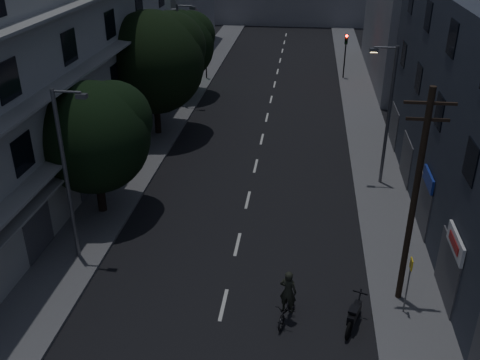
% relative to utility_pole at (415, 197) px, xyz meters
% --- Properties ---
extents(ground, '(160.00, 160.00, 0.00)m').
position_rel_utility_pole_xyz_m(ground, '(-7.16, 17.25, -4.87)').
color(ground, black).
rests_on(ground, ground).
extents(sidewalk_left, '(3.00, 90.00, 0.15)m').
position_rel_utility_pole_xyz_m(sidewalk_left, '(-14.66, 17.25, -4.79)').
color(sidewalk_left, '#565659').
rests_on(sidewalk_left, ground).
extents(sidewalk_right, '(3.00, 90.00, 0.15)m').
position_rel_utility_pole_xyz_m(sidewalk_right, '(0.34, 17.25, -4.79)').
color(sidewalk_right, '#565659').
rests_on(sidewalk_right, ground).
extents(lane_markings, '(0.15, 60.50, 0.01)m').
position_rel_utility_pole_xyz_m(lane_markings, '(-7.16, 23.50, -4.86)').
color(lane_markings, beige).
rests_on(lane_markings, ground).
extents(building_left, '(7.00, 36.00, 14.00)m').
position_rel_utility_pole_xyz_m(building_left, '(-19.13, 10.25, 2.13)').
color(building_left, '#9F9F9A').
rests_on(building_left, ground).
extents(building_far_right, '(6.00, 20.00, 13.00)m').
position_rel_utility_pole_xyz_m(building_far_right, '(4.84, 34.25, 1.63)').
color(building_far_right, slate).
rests_on(building_far_right, ground).
extents(tree_near, '(5.70, 5.70, 7.03)m').
position_rel_utility_pole_xyz_m(tree_near, '(-14.65, 5.47, -0.32)').
color(tree_near, black).
rests_on(tree_near, sidewalk_left).
extents(tree_mid, '(6.97, 6.97, 8.58)m').
position_rel_utility_pole_xyz_m(tree_mid, '(-14.59, 16.79, 0.65)').
color(tree_mid, black).
rests_on(tree_mid, sidewalk_left).
extents(tree_far, '(5.79, 5.79, 7.16)m').
position_rel_utility_pole_xyz_m(tree_far, '(-14.87, 25.68, -0.23)').
color(tree_far, black).
rests_on(tree_far, sidewalk_left).
extents(traffic_signal_far_right, '(0.28, 0.37, 4.10)m').
position_rel_utility_pole_xyz_m(traffic_signal_far_right, '(-0.74, 32.77, -1.77)').
color(traffic_signal_far_right, black).
rests_on(traffic_signal_far_right, sidewalk_right).
extents(traffic_signal_far_left, '(0.28, 0.37, 4.10)m').
position_rel_utility_pole_xyz_m(traffic_signal_far_left, '(-13.75, 31.03, -1.77)').
color(traffic_signal_far_left, black).
rests_on(traffic_signal_far_left, sidewalk_left).
extents(street_lamp_left_near, '(1.51, 0.25, 8.00)m').
position_rel_utility_pole_xyz_m(street_lamp_left_near, '(-14.21, 1.20, -0.27)').
color(street_lamp_left_near, slate).
rests_on(street_lamp_left_near, sidewalk_left).
extents(street_lamp_right, '(1.51, 0.25, 8.00)m').
position_rel_utility_pole_xyz_m(street_lamp_right, '(0.27, 10.65, -0.27)').
color(street_lamp_right, '#505157').
rests_on(street_lamp_right, sidewalk_right).
extents(street_lamp_left_far, '(1.51, 0.25, 8.00)m').
position_rel_utility_pole_xyz_m(street_lamp_left_far, '(-14.21, 22.95, -0.27)').
color(street_lamp_left_far, '#575A5F').
rests_on(street_lamp_left_far, sidewalk_left).
extents(utility_pole, '(1.80, 0.24, 9.00)m').
position_rel_utility_pole_xyz_m(utility_pole, '(0.00, 0.00, 0.00)').
color(utility_pole, black).
rests_on(utility_pole, sidewalk_right).
extents(bus_stop_sign, '(0.06, 0.35, 2.52)m').
position_rel_utility_pole_xyz_m(bus_stop_sign, '(0.07, -0.92, -2.98)').
color(bus_stop_sign, '#595B60').
rests_on(bus_stop_sign, sidewalk_right).
extents(motorcycle, '(0.92, 2.00, 1.33)m').
position_rel_utility_pole_xyz_m(motorcycle, '(-1.96, -1.88, -4.34)').
color(motorcycle, black).
rests_on(motorcycle, ground).
extents(cyclist, '(1.15, 1.95, 2.34)m').
position_rel_utility_pole_xyz_m(cyclist, '(-4.53, -1.84, -4.08)').
color(cyclist, black).
rests_on(cyclist, ground).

